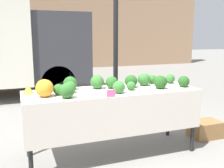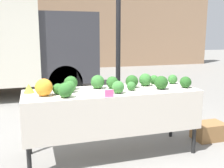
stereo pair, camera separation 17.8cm
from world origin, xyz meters
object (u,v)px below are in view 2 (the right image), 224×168
(price_sign, at_px, (109,93))
(produce_crate, at_px, (209,131))
(orange_cauliflower, at_px, (44,87))
(parked_truck, at_px, (2,39))

(price_sign, distance_m, produce_crate, 1.89)
(orange_cauliflower, relative_size, price_sign, 1.97)
(parked_truck, xyz_separation_m, produce_crate, (3.20, -4.08, -1.32))
(orange_cauliflower, bearing_deg, parked_truck, 101.08)
(price_sign, relative_size, produce_crate, 0.22)
(parked_truck, bearing_deg, produce_crate, -51.88)
(parked_truck, distance_m, price_sign, 4.75)
(price_sign, bearing_deg, produce_crate, 12.96)
(orange_cauliflower, relative_size, produce_crate, 0.44)
(parked_truck, relative_size, orange_cauliflower, 21.13)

